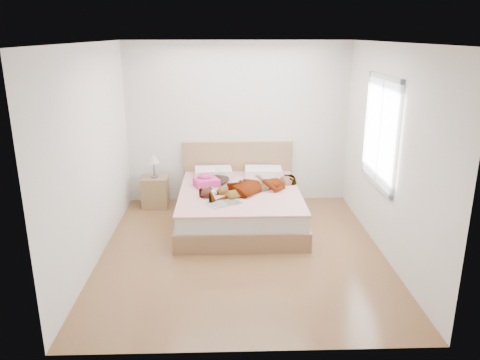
{
  "coord_description": "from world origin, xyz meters",
  "views": [
    {
      "loc": [
        -0.2,
        -5.5,
        2.71
      ],
      "look_at": [
        0.0,
        0.85,
        0.7
      ],
      "focal_mm": 35.0,
      "sensor_mm": 36.0,
      "label": 1
    }
  ],
  "objects": [
    {
      "name": "phone",
      "position": [
        -0.31,
        1.32,
        0.7
      ],
      "size": [
        0.09,
        0.11,
        0.06
      ],
      "primitive_type": "cube",
      "rotation": [
        0.44,
        0.0,
        0.52
      ],
      "color": "silver",
      "rests_on": "bed"
    },
    {
      "name": "coffee_mug",
      "position": [
        -0.4,
        0.68,
        0.56
      ],
      "size": [
        0.12,
        0.11,
        0.09
      ],
      "color": "white",
      "rests_on": "bed"
    },
    {
      "name": "room_shell",
      "position": [
        1.77,
        0.3,
        1.5
      ],
      "size": [
        4.0,
        4.0,
        4.0
      ],
      "color": "white",
      "rests_on": "ground"
    },
    {
      "name": "magazine",
      "position": [
        -0.22,
        0.41,
        0.52
      ],
      "size": [
        0.54,
        0.49,
        0.03
      ],
      "color": "white",
      "rests_on": "bed"
    },
    {
      "name": "nightstand",
      "position": [
        -1.34,
        1.68,
        0.29
      ],
      "size": [
        0.41,
        0.37,
        0.88
      ],
      "color": "brown",
      "rests_on": "ground"
    },
    {
      "name": "bed",
      "position": [
        0.0,
        1.04,
        0.28
      ],
      "size": [
        1.8,
        2.08,
        1.0
      ],
      "color": "brown",
      "rests_on": "ground"
    },
    {
      "name": "plush_toy",
      "position": [
        -0.47,
        0.68,
        0.58
      ],
      "size": [
        0.21,
        0.26,
        0.13
      ],
      "color": "black",
      "rests_on": "bed"
    },
    {
      "name": "woman",
      "position": [
        0.19,
        0.92,
        0.62
      ],
      "size": [
        1.67,
        1.3,
        0.22
      ],
      "primitive_type": "imported",
      "rotation": [
        0.0,
        0.0,
        -1.05
      ],
      "color": "silver",
      "rests_on": "bed"
    },
    {
      "name": "ground",
      "position": [
        0.0,
        0.0,
        0.0
      ],
      "size": [
        4.0,
        4.0,
        0.0
      ],
      "primitive_type": "plane",
      "color": "#532E1A",
      "rests_on": "ground"
    },
    {
      "name": "hair",
      "position": [
        -0.38,
        1.37,
        0.55
      ],
      "size": [
        0.46,
        0.57,
        0.08
      ],
      "primitive_type": "ellipsoid",
      "rotation": [
        0.0,
        0.0,
        -0.0
      ],
      "color": "black",
      "rests_on": "bed"
    },
    {
      "name": "towel",
      "position": [
        -0.5,
        1.18,
        0.58
      ],
      "size": [
        0.43,
        0.39,
        0.18
      ],
      "color": "#D73A86",
      "rests_on": "bed"
    }
  ]
}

